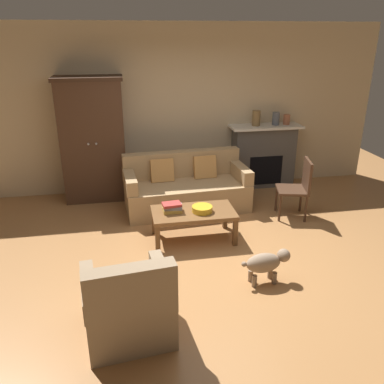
# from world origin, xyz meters

# --- Properties ---
(ground_plane) EXTENTS (9.60, 9.60, 0.00)m
(ground_plane) POSITION_xyz_m (0.00, 0.00, 0.00)
(ground_plane) COLOR #B27A47
(back_wall) EXTENTS (7.20, 0.10, 2.80)m
(back_wall) POSITION_xyz_m (0.00, 2.55, 1.40)
(back_wall) COLOR beige
(back_wall) RESTS_ON ground
(fireplace) EXTENTS (1.26, 0.48, 1.12)m
(fireplace) POSITION_xyz_m (1.55, 2.30, 0.57)
(fireplace) COLOR #4C4947
(fireplace) RESTS_ON ground
(armoire) EXTENTS (1.06, 0.57, 2.01)m
(armoire) POSITION_xyz_m (-1.40, 2.22, 1.01)
(armoire) COLOR #472D1E
(armoire) RESTS_ON ground
(couch) EXTENTS (1.97, 0.98, 0.86)m
(couch) POSITION_xyz_m (0.01, 1.54, 0.32)
(couch) COLOR tan
(couch) RESTS_ON ground
(coffee_table) EXTENTS (1.10, 0.60, 0.42)m
(coffee_table) POSITION_xyz_m (-0.07, 0.47, 0.37)
(coffee_table) COLOR brown
(coffee_table) RESTS_ON ground
(fruit_bowl) EXTENTS (0.27, 0.27, 0.08)m
(fruit_bowl) POSITION_xyz_m (0.04, 0.43, 0.46)
(fruit_bowl) COLOR gold
(fruit_bowl) RESTS_ON coffee_table
(book_stack) EXTENTS (0.27, 0.20, 0.13)m
(book_stack) POSITION_xyz_m (-0.35, 0.49, 0.48)
(book_stack) COLOR gold
(book_stack) RESTS_ON coffee_table
(mantel_vase_bronze) EXTENTS (0.14, 0.14, 0.26)m
(mantel_vase_bronze) POSITION_xyz_m (1.37, 2.28, 1.25)
(mantel_vase_bronze) COLOR olive
(mantel_vase_bronze) RESTS_ON fireplace
(mantel_vase_slate) EXTENTS (0.13, 0.13, 0.22)m
(mantel_vase_slate) POSITION_xyz_m (1.73, 2.28, 1.23)
(mantel_vase_slate) COLOR #565B66
(mantel_vase_slate) RESTS_ON fireplace
(mantel_vase_terracotta) EXTENTS (0.12, 0.12, 0.18)m
(mantel_vase_terracotta) POSITION_xyz_m (1.93, 2.28, 1.21)
(mantel_vase_terracotta) COLOR #A86042
(mantel_vase_terracotta) RESTS_ON fireplace
(armchair_near_left) EXTENTS (0.85, 0.85, 0.88)m
(armchair_near_left) POSITION_xyz_m (-0.98, -1.24, 0.32)
(armchair_near_left) COLOR #997F60
(armchair_near_left) RESTS_ON ground
(side_chair_wooden) EXTENTS (0.53, 0.53, 0.90)m
(side_chair_wooden) POSITION_xyz_m (1.61, 0.91, 0.51)
(side_chair_wooden) COLOR #472D1E
(side_chair_wooden) RESTS_ON ground
(dog) EXTENTS (0.57, 0.23, 0.39)m
(dog) POSITION_xyz_m (0.54, -0.66, 0.25)
(dog) COLOR gray
(dog) RESTS_ON ground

